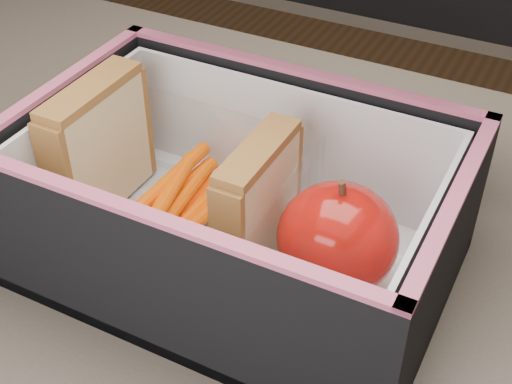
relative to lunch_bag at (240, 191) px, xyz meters
The scene contains 7 objects.
lunch_bag is the anchor object (origin of this frame).
plastic_tub 0.05m from the lunch_bag, behind, with size 0.18×0.13×0.07m, color white, non-canonical shape.
sandwich_left 0.12m from the lunch_bag, behind, with size 0.03×0.09×0.10m.
sandwich_right 0.02m from the lunch_bag, 17.25° to the right, with size 0.02×0.08×0.09m.
carrot_sticks 0.06m from the lunch_bag, behind, with size 0.04×0.14×0.03m.
paper_napkin 0.09m from the lunch_bag, ahead, with size 0.08×0.08×0.01m, color white.
red_apple 0.08m from the lunch_bag, ahead, with size 0.10×0.10×0.09m.
Camera 1 is at (0.13, -0.28, 1.12)m, focal length 50.00 mm.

